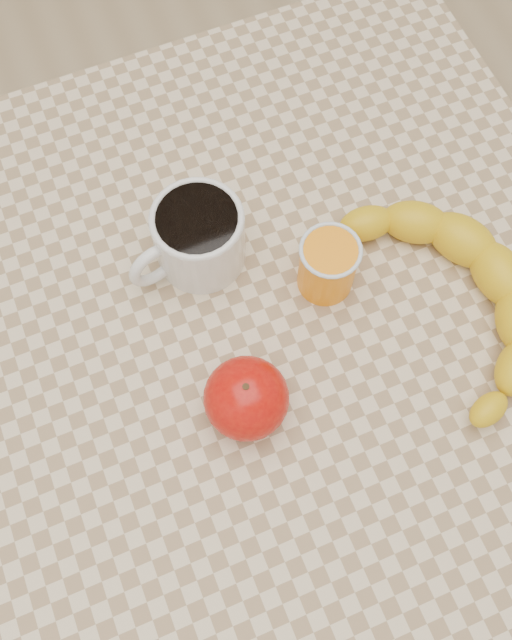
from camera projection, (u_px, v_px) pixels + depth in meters
name	position (u px, v px, depth m)	size (l,w,h in m)	color
ground	(256.00, 463.00, 1.45)	(3.00, 3.00, 0.00)	tan
table	(256.00, 354.00, 0.83)	(0.80, 0.80, 0.75)	beige
coffee_mug	(197.00, 236.00, 0.74)	(0.14, 0.12, 0.08)	silver
orange_juice_glass	(328.00, 265.00, 0.74)	(0.06, 0.06, 0.07)	orange
apple	(246.00, 398.00, 0.68)	(0.11, 0.11, 0.08)	#A40605
banana	(442.00, 298.00, 0.74)	(0.26, 0.35, 0.05)	gold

